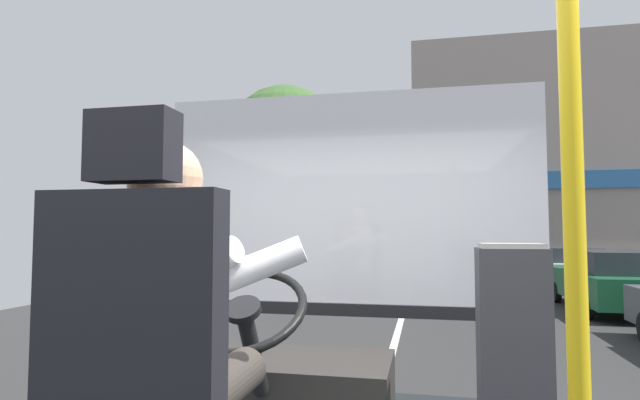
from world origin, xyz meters
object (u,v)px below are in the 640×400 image
object	(u,v)px
fare_box	(514,362)
parked_car_silver	(566,266)
handrail_pole	(575,259)
parked_car_green	(611,280)
bus_driver	(173,320)
steering_console	(278,395)

from	to	relation	value
fare_box	parked_car_silver	world-z (taller)	fare_box
handrail_pole	parked_car_green	bearing A→B (deg)	71.67
parked_car_green	parked_car_silver	world-z (taller)	parked_car_green
bus_driver	steering_console	xyz separation A→B (m)	(-0.00, 1.06, -0.54)
bus_driver	handrail_pole	distance (m)	1.06
steering_console	bus_driver	bearing A→B (deg)	-90.00
bus_driver	steering_console	bearing A→B (deg)	90.00
bus_driver	parked_car_green	bearing A→B (deg)	66.77
bus_driver	handrail_pole	world-z (taller)	handrail_pole
parked_car_green	parked_car_silver	size ratio (longest dim) A/B	1.05
steering_console	parked_car_green	xyz separation A→B (m)	(4.79, 10.09, -0.30)
parked_car_green	bus_driver	bearing A→B (deg)	-113.23
bus_driver	parked_car_silver	size ratio (longest dim) A/B	0.21
parked_car_green	parked_car_silver	bearing A→B (deg)	85.61
bus_driver	steering_console	distance (m)	1.19
bus_driver	parked_car_green	size ratio (longest dim) A/B	0.20
steering_console	handrail_pole	bearing A→B (deg)	-51.44
steering_console	parked_car_silver	distance (m)	16.20
steering_console	fare_box	size ratio (longest dim) A/B	1.13
handrail_pole	bus_driver	bearing A→B (deg)	168.06
parked_car_silver	steering_console	bearing A→B (deg)	-108.69
handrail_pole	fare_box	bearing A→B (deg)	87.68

